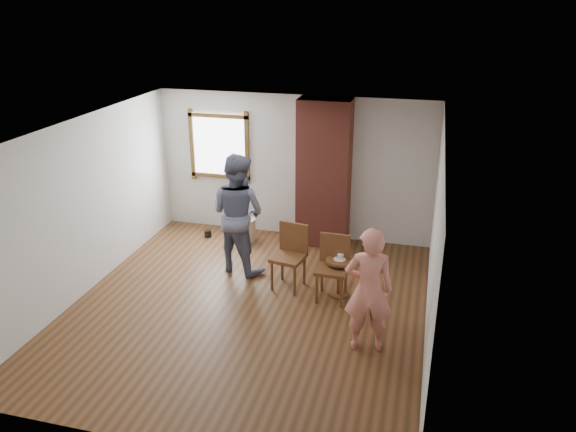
% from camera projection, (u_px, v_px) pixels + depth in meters
% --- Properties ---
extents(ground, '(5.50, 5.50, 0.00)m').
position_uv_depth(ground, '(248.00, 307.00, 8.10)').
color(ground, brown).
rests_on(ground, ground).
extents(room_shell, '(5.04, 5.52, 2.62)m').
position_uv_depth(room_shell, '(254.00, 175.00, 7.98)').
color(room_shell, silver).
rests_on(room_shell, ground).
extents(brick_chimney, '(0.90, 0.50, 2.60)m').
position_uv_depth(brick_chimney, '(324.00, 174.00, 9.72)').
color(brick_chimney, '#954135').
rests_on(brick_chimney, ground).
extents(stoneware_crock, '(0.40, 0.40, 0.41)m').
position_uv_depth(stoneware_crock, '(247.00, 230.00, 10.21)').
color(stoneware_crock, '#C4AA8E').
rests_on(stoneware_crock, ground).
extents(dark_pot, '(0.14, 0.14, 0.13)m').
position_uv_depth(dark_pot, '(208.00, 233.00, 10.40)').
color(dark_pot, black).
rests_on(dark_pot, ground).
extents(dining_chair_left, '(0.53, 0.53, 0.99)m').
position_uv_depth(dining_chair_left, '(290.00, 252.00, 8.52)').
color(dining_chair_left, brown).
rests_on(dining_chair_left, ground).
extents(dining_chair_right, '(0.46, 0.46, 0.96)m').
position_uv_depth(dining_chair_right, '(333.00, 264.00, 8.20)').
color(dining_chair_right, brown).
rests_on(dining_chair_right, ground).
extents(side_table, '(0.40, 0.40, 0.60)m').
position_uv_depth(side_table, '(339.00, 271.00, 8.27)').
color(side_table, brown).
rests_on(side_table, ground).
extents(cake_plate, '(0.18, 0.18, 0.01)m').
position_uv_depth(cake_plate, '(340.00, 259.00, 8.19)').
color(cake_plate, white).
rests_on(cake_plate, side_table).
extents(cake_slice, '(0.08, 0.07, 0.06)m').
position_uv_depth(cake_slice, '(340.00, 257.00, 8.18)').
color(cake_slice, silver).
rests_on(cake_slice, cake_plate).
extents(man, '(1.13, 1.00, 1.95)m').
position_uv_depth(man, '(238.00, 213.00, 8.87)').
color(man, '#161F3E').
rests_on(man, ground).
extents(person_pink, '(0.66, 0.49, 1.66)m').
position_uv_depth(person_pink, '(369.00, 290.00, 6.89)').
color(person_pink, '#E78773').
rests_on(person_pink, ground).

